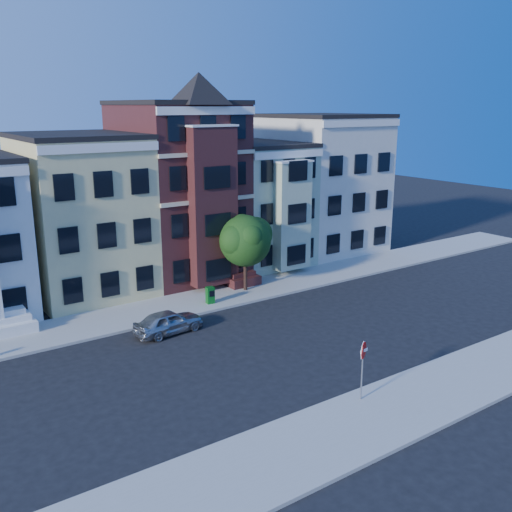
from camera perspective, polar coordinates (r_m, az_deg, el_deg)
ground at (r=30.93m, az=5.01°, el=-7.99°), size 120.00×120.00×0.00m
far_sidewalk at (r=36.98m, az=-2.94°, el=-3.95°), size 60.00×4.00×0.15m
near_sidewalk at (r=25.89m, az=16.69°, el=-13.20°), size 60.00×4.00×0.15m
house_yellow at (r=38.67m, az=-17.10°, el=3.80°), size 7.00×9.00×10.00m
house_brown at (r=41.12m, az=-7.88°, el=6.35°), size 7.00×9.00×12.00m
house_green at (r=44.64m, az=-0.34°, el=5.21°), size 6.00×9.00×9.00m
house_cream at (r=48.75m, az=6.51°, el=7.12°), size 8.00×9.00×11.00m
street_tree at (r=36.97m, az=-1.08°, el=1.19°), size 5.40×5.40×6.19m
parked_car at (r=31.33m, az=-8.75°, el=-6.52°), size 3.96×1.88×1.31m
newspaper_box at (r=35.24m, az=-4.61°, el=-3.92°), size 0.51×0.47×1.04m
stop_sign at (r=24.15m, az=10.58°, el=-10.83°), size 0.81×0.23×2.93m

